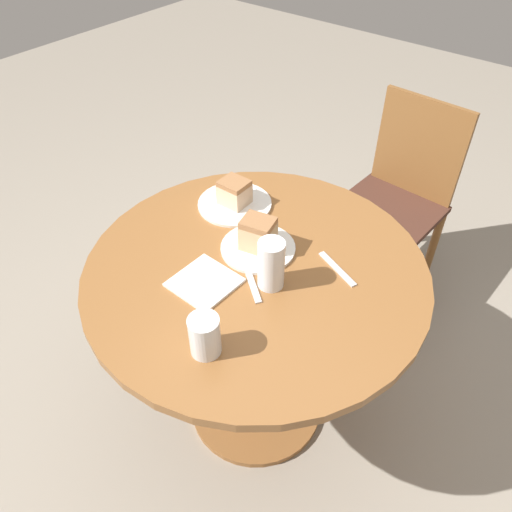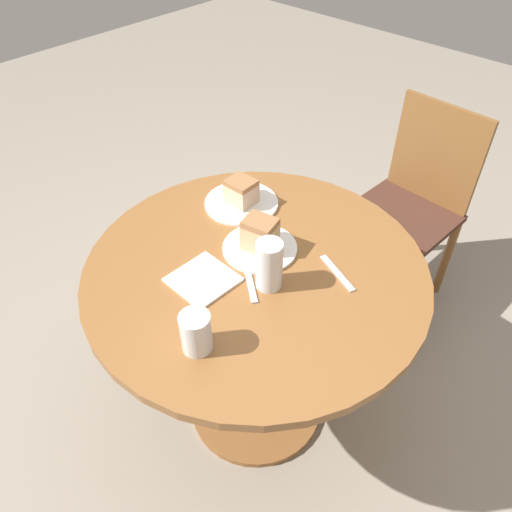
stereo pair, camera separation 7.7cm
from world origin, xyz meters
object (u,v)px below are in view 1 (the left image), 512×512
(chair, at_px, (392,203))
(cake_slice_near, at_px, (258,234))
(plate_near, at_px, (258,248))
(glass_water, at_px, (205,337))
(plate_far, at_px, (235,204))
(glass_lemonade, at_px, (271,267))
(cake_slice_far, at_px, (234,192))

(chair, distance_m, cake_slice_near, 0.91)
(plate_near, xyz_separation_m, glass_water, (0.13, -0.37, 0.04))
(chair, bearing_deg, cake_slice_near, -91.43)
(plate_far, distance_m, glass_water, 0.59)
(glass_lemonade, bearing_deg, cake_slice_near, 142.09)
(plate_near, relative_size, glass_lemonade, 1.50)
(glass_lemonade, bearing_deg, cake_slice_far, 145.60)
(cake_slice_far, distance_m, glass_lemonade, 0.38)
(glass_lemonade, distance_m, glass_water, 0.28)
(cake_slice_far, bearing_deg, plate_near, -32.15)
(chair, xyz_separation_m, cake_slice_near, (-0.06, -0.84, 0.34))
(plate_far, bearing_deg, chair, 70.06)
(chair, bearing_deg, cake_slice_far, -107.08)
(plate_near, relative_size, plate_far, 0.92)
(plate_near, relative_size, cake_slice_near, 2.05)
(cake_slice_near, bearing_deg, glass_water, -70.24)
(chair, xyz_separation_m, plate_far, (-0.26, -0.72, 0.29))
(cake_slice_near, relative_size, cake_slice_far, 1.20)
(plate_near, xyz_separation_m, glass_lemonade, (0.12, -0.09, 0.06))
(plate_near, bearing_deg, glass_water, -70.24)
(plate_far, xyz_separation_m, cake_slice_far, (0.00, 0.00, 0.05))
(chair, relative_size, cake_slice_near, 8.05)
(chair, relative_size, glass_water, 7.93)
(plate_near, height_order, glass_water, glass_water)
(chair, distance_m, glass_lemonade, 1.00)
(cake_slice_near, bearing_deg, cake_slice_far, 147.85)
(cake_slice_far, xyz_separation_m, glass_water, (0.33, -0.49, -0.00))
(chair, height_order, plate_near, chair)
(plate_near, xyz_separation_m, cake_slice_near, (0.00, 0.00, 0.05))
(plate_near, distance_m, plate_far, 0.23)
(chair, xyz_separation_m, glass_water, (0.07, -1.21, 0.33))
(plate_near, height_order, plate_far, same)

